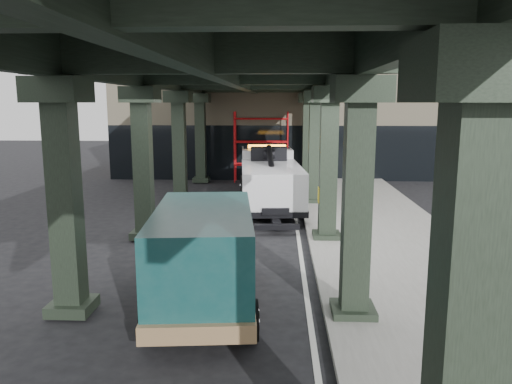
# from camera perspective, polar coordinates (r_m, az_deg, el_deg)

# --- Properties ---
(ground) EXTENTS (90.00, 90.00, 0.00)m
(ground) POSITION_cam_1_polar(r_m,az_deg,el_deg) (14.68, -1.48, -7.67)
(ground) COLOR black
(ground) RESTS_ON ground
(sidewalk) EXTENTS (5.00, 40.00, 0.15)m
(sidewalk) POSITION_cam_1_polar(r_m,az_deg,el_deg) (16.90, 14.50, -5.33)
(sidewalk) COLOR gray
(sidewalk) RESTS_ON ground
(lane_stripe) EXTENTS (0.12, 38.00, 0.01)m
(lane_stripe) POSITION_cam_1_polar(r_m,az_deg,el_deg) (16.57, 4.92, -5.59)
(lane_stripe) COLOR silver
(lane_stripe) RESTS_ON ground
(viaduct) EXTENTS (7.40, 32.00, 6.40)m
(viaduct) POSITION_cam_1_polar(r_m,az_deg,el_deg) (16.03, -2.51, 13.61)
(viaduct) COLOR black
(viaduct) RESTS_ON ground
(building) EXTENTS (22.00, 10.00, 8.00)m
(building) POSITION_cam_1_polar(r_m,az_deg,el_deg) (33.95, 4.37, 9.31)
(building) COLOR #C6B793
(building) RESTS_ON ground
(scaffolding) EXTENTS (3.08, 0.88, 4.00)m
(scaffolding) POSITION_cam_1_polar(r_m,az_deg,el_deg) (28.70, 0.61, 5.40)
(scaffolding) COLOR red
(scaffolding) RESTS_ON ground
(tow_truck) EXTENTS (2.95, 8.40, 2.70)m
(tow_truck) POSITION_cam_1_polar(r_m,az_deg,el_deg) (21.68, 1.49, 1.74)
(tow_truck) COLOR black
(tow_truck) RESTS_ON ground
(towed_van) EXTENTS (2.67, 5.73, 2.25)m
(towed_van) POSITION_cam_1_polar(r_m,az_deg,el_deg) (11.20, -5.93, -6.95)
(towed_van) COLOR #124242
(towed_van) RESTS_ON ground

